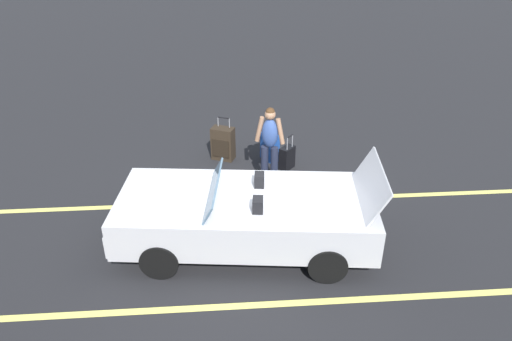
% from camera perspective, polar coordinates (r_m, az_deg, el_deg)
% --- Properties ---
extents(ground_plane, '(80.00, 80.00, 0.00)m').
position_cam_1_polar(ground_plane, '(8.31, -1.14, -8.61)').
color(ground_plane, black).
extents(lot_line_near, '(18.00, 0.12, 0.01)m').
position_cam_1_polar(lot_line_near, '(9.36, -1.58, -3.71)').
color(lot_line_near, '#EAE066').
rests_on(lot_line_near, ground_plane).
extents(lot_line_mid, '(18.00, 0.12, 0.01)m').
position_cam_1_polar(lot_line_mid, '(7.26, -0.50, -15.51)').
color(lot_line_mid, '#EAE066').
rests_on(lot_line_mid, ground_plane).
extents(convertible_car, '(4.35, 2.20, 1.51)m').
position_cam_1_polar(convertible_car, '(7.97, -2.61, -5.23)').
color(convertible_car, silver).
rests_on(convertible_car, ground_plane).
extents(suitcase_large_black, '(0.55, 0.45, 0.97)m').
position_cam_1_polar(suitcase_large_black, '(10.72, -3.89, 3.16)').
color(suitcase_large_black, '#2D2319').
rests_on(suitcase_large_black, ground_plane).
extents(suitcase_medium_bright, '(0.41, 0.47, 0.82)m').
position_cam_1_polar(suitcase_medium_bright, '(10.70, 1.64, 2.81)').
color(suitcase_medium_bright, '#1E479E').
rests_on(suitcase_medium_bright, ground_plane).
extents(suitcase_small_carryon, '(0.38, 0.39, 0.79)m').
position_cam_1_polar(suitcase_small_carryon, '(10.38, 3.65, 1.51)').
color(suitcase_small_carryon, black).
rests_on(suitcase_small_carryon, ground_plane).
extents(traveler_person, '(0.60, 0.31, 1.65)m').
position_cam_1_polar(traveler_person, '(9.51, 1.62, 3.34)').
color(traveler_person, '#1E2338').
rests_on(traveler_person, ground_plane).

